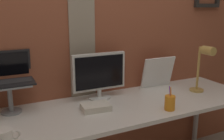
{
  "coord_description": "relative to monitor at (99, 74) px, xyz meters",
  "views": [
    {
      "loc": [
        -0.81,
        -1.51,
        1.44
      ],
      "look_at": [
        -0.0,
        0.14,
        0.98
      ],
      "focal_mm": 40.34,
      "sensor_mm": 36.0,
      "label": 1
    }
  ],
  "objects": [
    {
      "name": "pen_cup",
      "position": [
        0.35,
        -0.44,
        -0.15
      ],
      "size": [
        0.07,
        0.07,
        0.17
      ],
      "color": "orange",
      "rests_on": "desk"
    },
    {
      "name": "coffee_mug",
      "position": [
        -0.73,
        -0.44,
        -0.16
      ],
      "size": [
        0.13,
        0.1,
        0.09
      ],
      "color": "silver",
      "rests_on": "desk"
    },
    {
      "name": "laptop_stand",
      "position": [
        -0.66,
        0.0,
        -0.06
      ],
      "size": [
        0.28,
        0.22,
        0.21
      ],
      "color": "gray",
      "rests_on": "desk"
    },
    {
      "name": "laptop",
      "position": [
        -0.66,
        0.06,
        0.06
      ],
      "size": [
        0.33,
        0.24,
        0.21
      ],
      "color": "black",
      "rests_on": "laptop_stand"
    },
    {
      "name": "monitor",
      "position": [
        0.0,
        0.0,
        0.0
      ],
      "size": [
        0.44,
        0.18,
        0.37
      ],
      "color": "silver",
      "rests_on": "desk"
    },
    {
      "name": "whiteboard_panel",
      "position": [
        0.59,
        0.03,
        -0.06
      ],
      "size": [
        0.32,
        0.08,
        0.28
      ],
      "primitive_type": "cube",
      "rotation": [
        0.24,
        0.0,
        0.0
      ],
      "color": "white",
      "rests_on": "desk"
    },
    {
      "name": "desk",
      "position": [
        0.06,
        -0.21,
        -0.27
      ],
      "size": [
        2.27,
        0.66,
        0.73
      ],
      "color": "silver",
      "rests_on": "ground_plane"
    },
    {
      "name": "desk_lamp",
      "position": [
        0.83,
        -0.26,
        0.05
      ],
      "size": [
        0.12,
        0.2,
        0.4
      ],
      "color": "tan",
      "rests_on": "desk"
    },
    {
      "name": "paper_clutter_stack",
      "position": [
        -0.12,
        -0.21,
        -0.18
      ],
      "size": [
        0.21,
        0.16,
        0.04
      ],
      "primitive_type": "cube",
      "rotation": [
        0.0,
        0.0,
        -0.09
      ],
      "color": "silver",
      "rests_on": "desk"
    },
    {
      "name": "brick_wall_back",
      "position": [
        0.06,
        0.18,
        0.38
      ],
      "size": [
        3.36,
        0.16,
        2.64
      ],
      "color": "brown",
      "rests_on": "ground_plane"
    }
  ]
}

